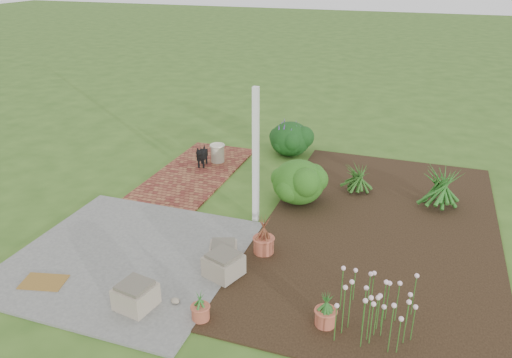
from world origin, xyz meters
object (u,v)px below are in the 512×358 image
(evergreen_shrub, at_px, (298,181))
(cream_ceramic_urn, at_px, (218,153))
(stone_trough_near, at_px, (136,296))
(black_dog, at_px, (202,155))

(evergreen_shrub, bearing_deg, cream_ceramic_urn, 149.54)
(stone_trough_near, bearing_deg, cream_ceramic_urn, 101.35)
(black_dog, height_order, cream_ceramic_urn, black_dog)
(stone_trough_near, xyz_separation_m, evergreen_shrub, (1.25, 3.90, 0.26))
(stone_trough_near, relative_size, black_dog, 0.87)
(cream_ceramic_urn, distance_m, evergreen_shrub, 2.68)
(cream_ceramic_urn, height_order, evergreen_shrub, evergreen_shrub)
(cream_ceramic_urn, bearing_deg, black_dog, -118.99)
(black_dog, bearing_deg, evergreen_shrub, -30.83)
(stone_trough_near, distance_m, evergreen_shrub, 4.10)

